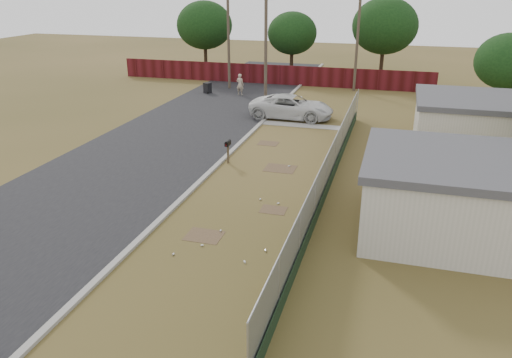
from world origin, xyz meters
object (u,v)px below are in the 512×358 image
(pedestrian, at_px, (240,84))
(trash_bin, at_px, (208,88))
(pickup_truck, at_px, (292,107))
(fire_hydrant, at_px, (275,280))
(mailbox, at_px, (228,145))

(pedestrian, bearing_deg, trash_bin, 10.28)
(pickup_truck, distance_m, trash_bin, 10.85)
(fire_hydrant, xyz_separation_m, pickup_truck, (-4.04, 20.95, 0.47))
(mailbox, bearing_deg, pedestrian, 105.58)
(fire_hydrant, xyz_separation_m, pedestrian, (-9.90, 27.27, 0.56))
(mailbox, height_order, pedestrian, pedestrian)
(pickup_truck, bearing_deg, mailbox, 174.37)
(fire_hydrant, distance_m, pedestrian, 29.02)
(fire_hydrant, xyz_separation_m, mailbox, (-5.30, 10.78, 0.65))
(fire_hydrant, relative_size, pedestrian, 0.41)
(trash_bin, bearing_deg, mailbox, -65.32)
(mailbox, distance_m, pickup_truck, 10.24)
(pedestrian, bearing_deg, mailbox, 115.43)
(pickup_truck, bearing_deg, fire_hydrant, -167.64)
(fire_hydrant, distance_m, trash_bin, 30.14)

